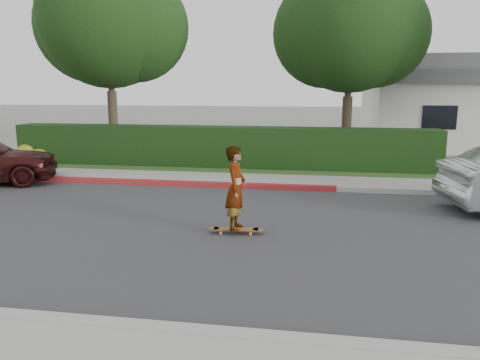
{
  "coord_description": "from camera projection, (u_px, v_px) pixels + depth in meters",
  "views": [
    {
      "loc": [
        0.39,
        -8.92,
        2.89
      ],
      "look_at": [
        -1.13,
        0.38,
        1.0
      ],
      "focal_mm": 35.0,
      "sensor_mm": 36.0,
      "label": 1
    }
  ],
  "objects": [
    {
      "name": "ground",
      "position": [
        293.0,
        235.0,
        9.26
      ],
      "size": [
        120.0,
        120.0,
        0.0
      ],
      "primitive_type": "plane",
      "color": "slate",
      "rests_on": "ground"
    },
    {
      "name": "planting_strip",
      "position": [
        303.0,
        173.0,
        15.64
      ],
      "size": [
        60.0,
        1.6,
        0.1
      ],
      "primitive_type": "cube",
      "color": "#2D4C1E",
      "rests_on": "ground"
    },
    {
      "name": "hedge",
      "position": [
        219.0,
        148.0,
        16.55
      ],
      "size": [
        15.0,
        1.0,
        1.5
      ],
      "primitive_type": "cube",
      "color": "black",
      "rests_on": "ground"
    },
    {
      "name": "curb_near",
      "position": [
        275.0,
        340.0,
        5.28
      ],
      "size": [
        60.0,
        0.2,
        0.15
      ],
      "primitive_type": "cube",
      "color": "#9E9E99",
      "rests_on": "ground"
    },
    {
      "name": "road",
      "position": [
        293.0,
        235.0,
        9.26
      ],
      "size": [
        60.0,
        8.0,
        0.01
      ],
      "primitive_type": "cube",
      "color": "#2D2D30",
      "rests_on": "ground"
    },
    {
      "name": "tree_left",
      "position": [
        110.0,
        23.0,
        17.81
      ],
      "size": [
        5.99,
        5.21,
        8.0
      ],
      "color": "#33261C",
      "rests_on": "ground"
    },
    {
      "name": "curb_far",
      "position": [
        300.0,
        188.0,
        13.21
      ],
      "size": [
        60.0,
        0.2,
        0.15
      ],
      "primitive_type": "cube",
      "color": "#9E9E99",
      "rests_on": "ground"
    },
    {
      "name": "sidewalk_far",
      "position": [
        301.0,
        182.0,
        14.09
      ],
      "size": [
        60.0,
        1.6,
        0.12
      ],
      "primitive_type": "cube",
      "color": "gray",
      "rests_on": "ground"
    },
    {
      "name": "tree_center",
      "position": [
        350.0,
        30.0,
        16.95
      ],
      "size": [
        5.66,
        4.84,
        7.44
      ],
      "color": "#33261C",
      "rests_on": "ground"
    },
    {
      "name": "house",
      "position": [
        473.0,
        103.0,
        23.06
      ],
      "size": [
        10.6,
        8.6,
        4.3
      ],
      "color": "beige",
      "rests_on": "ground"
    },
    {
      "name": "flowering_shrub",
      "position": [
        31.0,
        157.0,
        17.29
      ],
      "size": [
        1.4,
        1.0,
        0.9
      ],
      "color": "#2D4C19",
      "rests_on": "ground"
    },
    {
      "name": "curb_red_section",
      "position": [
        132.0,
        182.0,
        14.0
      ],
      "size": [
        12.0,
        0.21,
        0.15
      ],
      "primitive_type": "cube",
      "color": "maroon",
      "rests_on": "ground"
    },
    {
      "name": "skateboarder",
      "position": [
        236.0,
        188.0,
        9.13
      ],
      "size": [
        0.43,
        0.62,
        1.65
      ],
      "primitive_type": "imported",
      "rotation": [
        0.0,
        0.0,
        1.52
      ],
      "color": "white",
      "rests_on": "skateboard"
    },
    {
      "name": "skateboard",
      "position": [
        236.0,
        229.0,
        9.3
      ],
      "size": [
        1.11,
        0.31,
        0.1
      ],
      "rotation": [
        0.0,
        0.0,
        0.09
      ],
      "color": "#CB7538",
      "rests_on": "ground"
    }
  ]
}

